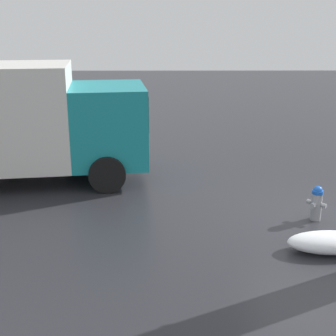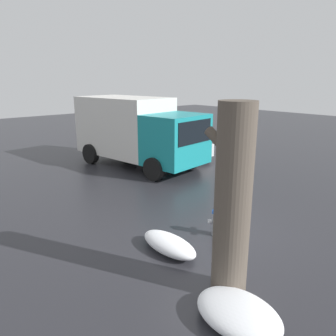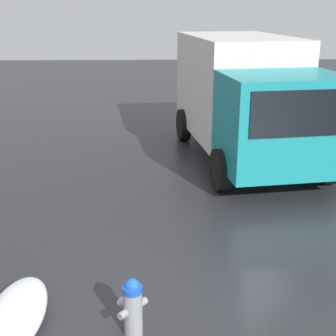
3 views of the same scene
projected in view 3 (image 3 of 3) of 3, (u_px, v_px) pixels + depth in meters
ground_plane at (134, 334)px, 5.59m from camera, size 60.00×60.00×0.00m
fire_hydrant at (133, 306)px, 5.47m from camera, size 0.37×0.37×0.75m
delivery_truck at (246, 95)px, 11.62m from camera, size 6.34×3.28×2.99m
parked_car at (331, 127)px, 12.15m from camera, size 4.14×2.28×1.44m
snow_pile_curbside at (16, 315)px, 5.64m from camera, size 1.57×0.69×0.36m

